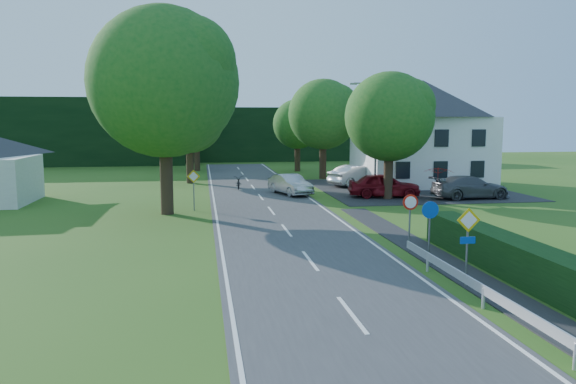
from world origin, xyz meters
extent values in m
cube|color=#3A3A3D|center=(0.00, 20.00, 0.02)|extent=(7.00, 80.00, 0.04)
cube|color=black|center=(12.00, 33.00, 0.02)|extent=(14.00, 16.00, 0.04)
cube|color=white|center=(-3.25, 20.00, 0.04)|extent=(0.12, 80.00, 0.01)
cube|color=white|center=(3.25, 20.00, 0.04)|extent=(0.12, 80.00, 0.01)
cube|color=black|center=(8.00, 66.00, 3.50)|extent=(30.00, 5.00, 7.00)
cube|color=white|center=(14.00, 36.00, 2.80)|extent=(10.00, 8.00, 5.60)
pyramid|color=#252429|center=(14.00, 36.00, 7.10)|extent=(10.60, 8.40, 3.00)
cylinder|color=slate|center=(8.20, 30.00, 4.00)|extent=(0.16, 0.16, 8.00)
cylinder|color=slate|center=(7.40, 30.00, 7.90)|extent=(1.70, 0.10, 0.10)
cube|color=slate|center=(6.50, 30.00, 7.85)|extent=(0.50, 0.18, 0.12)
cylinder|color=slate|center=(4.30, 8.00, 1.20)|extent=(0.07, 0.07, 2.40)
cube|color=#E3B20B|center=(4.30, 7.97, 2.20)|extent=(0.78, 0.04, 0.78)
cube|color=white|center=(4.30, 7.97, 2.20)|extent=(0.57, 0.05, 0.57)
cube|color=#0C43B4|center=(4.30, 7.97, 1.55)|extent=(0.50, 0.04, 0.22)
cylinder|color=slate|center=(4.30, 11.00, 1.10)|extent=(0.07, 0.07, 2.20)
cylinder|color=#0C43B4|center=(4.30, 10.97, 2.05)|extent=(0.64, 0.04, 0.64)
cylinder|color=slate|center=(4.30, 13.00, 1.10)|extent=(0.07, 0.07, 2.20)
cylinder|color=red|center=(4.30, 12.97, 2.05)|extent=(0.64, 0.04, 0.64)
cylinder|color=white|center=(4.30, 12.95, 2.05)|extent=(0.48, 0.04, 0.48)
cylinder|color=slate|center=(-4.50, 25.00, 1.10)|extent=(0.07, 0.07, 2.20)
cube|color=#E3B20B|center=(-4.50, 24.97, 2.05)|extent=(0.78, 0.04, 0.78)
cube|color=white|center=(-4.50, 24.97, 2.05)|extent=(0.57, 0.05, 0.57)
imported|color=#A3A2A6|center=(2.25, 31.12, 0.77)|extent=(2.87, 4.67, 1.45)
imported|color=black|center=(-1.20, 34.96, 0.55)|extent=(0.86, 2.01, 1.03)
imported|color=maroon|center=(8.47, 28.72, 0.88)|extent=(5.16, 2.68, 1.68)
imported|color=#A8A8AC|center=(8.54, 35.54, 0.88)|extent=(5.38, 3.80, 1.68)
imported|color=#4E4E53|center=(14.06, 27.23, 0.81)|extent=(5.46, 2.51, 1.55)
imported|color=#9999A0|center=(17.10, 33.95, 0.76)|extent=(5.61, 3.73, 1.43)
imported|color=red|center=(12.76, 29.50, 1.03)|extent=(2.84, 2.86, 1.98)
camera|label=1|loc=(-3.98, -8.39, 5.32)|focal=35.00mm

